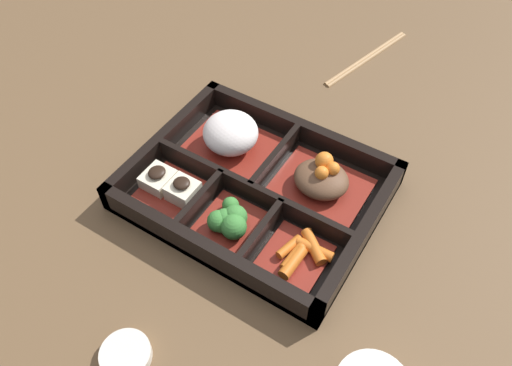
# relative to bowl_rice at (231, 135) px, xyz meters

# --- Properties ---
(ground_plane) EXTENTS (3.00, 3.00, 0.00)m
(ground_plane) POSITION_rel_bowl_rice_xyz_m (0.07, -0.05, -0.04)
(ground_plane) COLOR brown
(bento_base) EXTENTS (0.31, 0.24, 0.01)m
(bento_base) POSITION_rel_bowl_rice_xyz_m (0.07, -0.05, -0.03)
(bento_base) COLOR black
(bento_base) RESTS_ON ground_plane
(bento_rim) EXTENTS (0.31, 0.24, 0.04)m
(bento_rim) POSITION_rel_bowl_rice_xyz_m (0.07, -0.05, -0.02)
(bento_rim) COLOR black
(bento_rim) RESTS_ON ground_plane
(bowl_rice) EXTENTS (0.12, 0.10, 0.05)m
(bowl_rice) POSITION_rel_bowl_rice_xyz_m (0.00, 0.00, 0.00)
(bowl_rice) COLOR maroon
(bowl_rice) RESTS_ON bento_base
(bowl_stew) EXTENTS (0.12, 0.10, 0.05)m
(bowl_stew) POSITION_rel_bowl_rice_xyz_m (0.14, 0.00, -0.01)
(bowl_stew) COLOR maroon
(bowl_stew) RESTS_ON bento_base
(bowl_tofu) EXTENTS (0.08, 0.07, 0.04)m
(bowl_tofu) POSITION_rel_bowl_rice_xyz_m (-0.02, -0.11, -0.01)
(bowl_tofu) COLOR maroon
(bowl_tofu) RESTS_ON bento_base
(bowl_greens) EXTENTS (0.07, 0.07, 0.04)m
(bowl_greens) POSITION_rel_bowl_rice_xyz_m (0.07, -0.11, -0.01)
(bowl_greens) COLOR maroon
(bowl_greens) RESTS_ON bento_base
(bowl_carrots) EXTENTS (0.08, 0.07, 0.02)m
(bowl_carrots) POSITION_rel_bowl_rice_xyz_m (0.16, -0.10, -0.02)
(bowl_carrots) COLOR maroon
(bowl_carrots) RESTS_ON bento_base
(chopsticks) EXTENTS (0.07, 0.20, 0.01)m
(chopsticks) POSITION_rel_bowl_rice_xyz_m (0.07, 0.30, -0.03)
(chopsticks) COLOR #A87F51
(chopsticks) RESTS_ON ground_plane
(sauce_dish) EXTENTS (0.05, 0.05, 0.01)m
(sauce_dish) POSITION_rel_bowl_rice_xyz_m (0.07, -0.30, -0.03)
(sauce_dish) COLOR beige
(sauce_dish) RESTS_ON ground_plane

